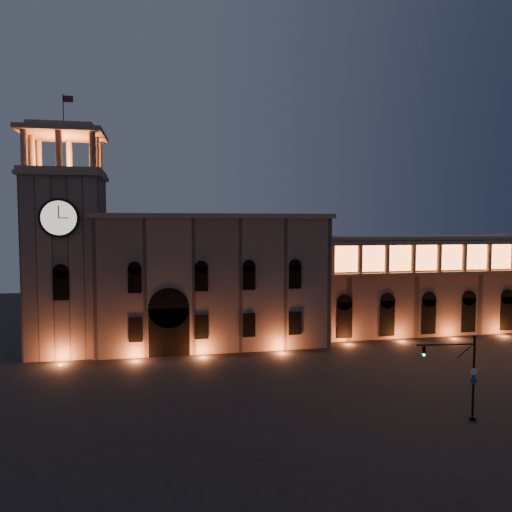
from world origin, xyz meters
The scene contains 5 objects.
ground centered at (0.00, 0.00, 0.00)m, with size 160.00×160.00×0.00m, color black.
government_building centered at (-2.08, 21.93, 8.77)m, with size 30.80×12.80×17.60m.
clock_tower centered at (-20.50, 20.98, 12.50)m, with size 9.80×9.80×32.40m.
colonnade_wing centered at (32.00, 23.92, 7.33)m, with size 40.60×11.50×14.50m.
traffic_light centered at (15.27, -9.19, 3.76)m, with size 5.19×0.96×7.16m.
Camera 1 is at (-9.66, -45.38, 16.36)m, focal length 35.00 mm.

